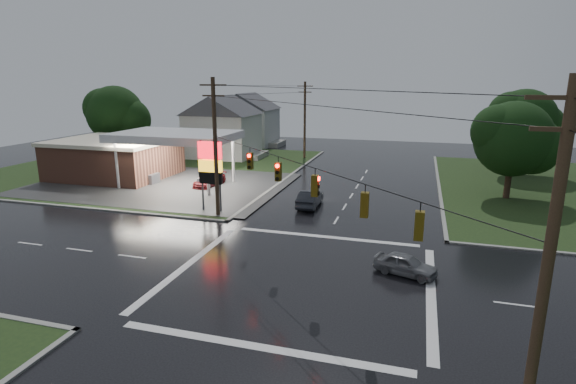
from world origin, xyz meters
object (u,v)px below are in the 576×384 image
(utility_pole_n, at_px, (305,119))
(tree_ne_far, at_px, (525,121))
(car_pump, at_px, (209,180))
(car_north, at_px, (310,198))
(car_crossing, at_px, (406,264))
(house_near, at_px, (223,126))
(utility_pole_nw, at_px, (215,146))
(pylon_sign, at_px, (210,165))
(house_far, at_px, (247,119))
(gas_station, at_px, (123,156))
(tree_nw_behind, at_px, (116,114))
(utility_pole_se, at_px, (547,270))
(tree_ne_near, at_px, (515,139))

(utility_pole_n, relative_size, tree_ne_far, 1.07)
(tree_ne_far, distance_m, car_pump, 35.80)
(car_north, relative_size, car_crossing, 1.25)
(house_near, bearing_deg, car_pump, -70.28)
(utility_pole_nw, relative_size, car_crossing, 3.07)
(house_near, relative_size, car_north, 2.47)
(tree_ne_far, xyz_separation_m, car_pump, (-31.92, -15.22, -5.54))
(utility_pole_n, bearing_deg, car_north, -74.56)
(utility_pole_n, bearing_deg, pylon_sign, -92.08)
(utility_pole_nw, bearing_deg, house_far, 107.92)
(tree_ne_far, xyz_separation_m, car_north, (-20.09, -19.76, -5.44))
(house_near, bearing_deg, gas_station, -106.17)
(house_near, relative_size, car_pump, 2.52)
(pylon_sign, height_order, car_north, pylon_sign)
(gas_station, distance_m, utility_pole_n, 24.60)
(house_far, xyz_separation_m, car_crossing, (27.56, -45.90, -3.79))
(utility_pole_n, bearing_deg, car_crossing, -67.17)
(utility_pole_nw, relative_size, house_far, 1.00)
(utility_pole_nw, height_order, car_pump, utility_pole_nw)
(pylon_sign, relative_size, car_pump, 1.37)
(tree_nw_behind, bearing_deg, house_far, 56.56)
(house_near, distance_m, car_pump, 18.69)
(pylon_sign, relative_size, tree_nw_behind, 0.60)
(tree_ne_far, bearing_deg, car_crossing, -109.90)
(utility_pole_n, xyz_separation_m, tree_ne_far, (26.65, -4.01, 0.71))
(car_crossing, bearing_deg, pylon_sign, 80.53)
(tree_nw_behind, bearing_deg, tree_ne_far, 4.49)
(tree_nw_behind, xyz_separation_m, car_pump, (19.07, -11.22, -5.54))
(gas_station, bearing_deg, car_pump, -4.88)
(utility_pole_se, xyz_separation_m, car_crossing, (-3.89, 11.60, -5.11))
(tree_ne_far, bearing_deg, utility_pole_se, -99.98)
(tree_ne_near, bearing_deg, utility_pole_se, -98.38)
(tree_ne_near, bearing_deg, utility_pole_n, 145.90)
(utility_pole_se, distance_m, tree_nw_behind, 58.64)
(utility_pole_nw, xyz_separation_m, car_pump, (-5.27, 9.27, -5.08))
(house_far, distance_m, car_pump, 30.33)
(house_far, xyz_separation_m, tree_ne_far, (39.10, -14.01, 1.77))
(tree_ne_near, height_order, tree_ne_far, tree_ne_far)
(house_far, xyz_separation_m, tree_ne_near, (36.09, -26.01, 1.16))
(utility_pole_se, height_order, tree_ne_near, utility_pole_se)
(tree_ne_far, xyz_separation_m, car_crossing, (-11.54, -31.89, -5.57))
(pylon_sign, height_order, tree_ne_near, tree_ne_near)
(tree_ne_far, relative_size, car_crossing, 2.73)
(pylon_sign, bearing_deg, utility_pole_nw, -45.00)
(utility_pole_nw, distance_m, tree_ne_far, 36.20)
(utility_pole_n, height_order, car_crossing, utility_pole_n)
(car_pump, bearing_deg, utility_pole_n, 82.63)
(tree_nw_behind, bearing_deg, car_crossing, -35.26)
(house_far, relative_size, tree_ne_far, 1.13)
(house_near, height_order, car_north, house_near)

